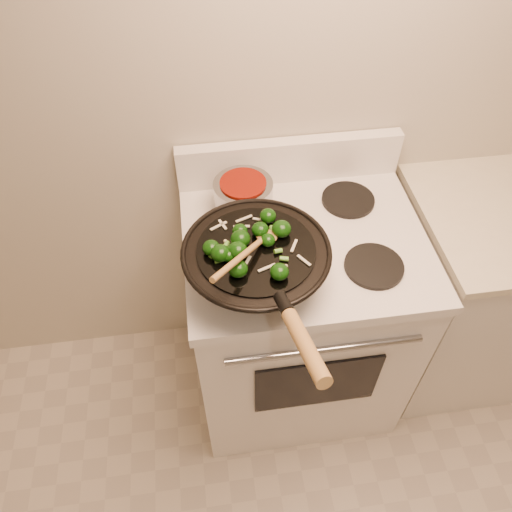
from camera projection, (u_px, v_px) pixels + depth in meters
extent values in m
plane|color=beige|center=(313.00, 74.00, 1.53)|extent=(3.50, 0.00, 3.50)
cube|color=white|center=(296.00, 322.00, 1.95)|extent=(0.76, 0.64, 0.88)
cube|color=white|center=(305.00, 242.00, 1.61)|extent=(0.78, 0.66, 0.04)
cube|color=white|center=(289.00, 160.00, 1.73)|extent=(0.78, 0.05, 0.16)
cylinder|color=#979AA0|center=(324.00, 350.00, 1.48)|extent=(0.60, 0.02, 0.02)
cube|color=black|center=(317.00, 384.00, 1.66)|extent=(0.42, 0.01, 0.28)
cylinder|color=black|center=(256.00, 279.00, 1.47)|extent=(0.18, 0.18, 0.01)
cylinder|color=black|center=(374.00, 266.00, 1.51)|extent=(0.18, 0.18, 0.01)
cylinder|color=black|center=(244.00, 210.00, 1.67)|extent=(0.18, 0.18, 0.01)
cylinder|color=black|center=(348.00, 200.00, 1.70)|extent=(0.18, 0.18, 0.01)
cube|color=white|center=(499.00, 291.00, 2.05)|extent=(0.85, 0.60, 0.88)
torus|color=black|center=(256.00, 250.00, 1.38)|extent=(0.42, 0.42, 0.02)
cylinder|color=black|center=(256.00, 250.00, 1.38)|extent=(0.33, 0.33, 0.01)
cylinder|color=black|center=(284.00, 304.00, 1.18)|extent=(0.04, 0.08, 0.05)
cylinder|color=#A1763F|center=(305.00, 346.00, 1.07)|extent=(0.07, 0.22, 0.09)
ellipsoid|color=black|center=(228.00, 255.00, 1.34)|extent=(0.04, 0.04, 0.03)
cylinder|color=#4E802E|center=(233.00, 257.00, 1.35)|extent=(0.01, 0.02, 0.01)
ellipsoid|color=black|center=(220.00, 253.00, 1.34)|extent=(0.05, 0.05, 0.05)
ellipsoid|color=black|center=(268.00, 216.00, 1.43)|extent=(0.05, 0.05, 0.04)
ellipsoid|color=black|center=(234.00, 251.00, 1.34)|extent=(0.05, 0.05, 0.04)
cylinder|color=#4E802E|center=(239.00, 254.00, 1.35)|extent=(0.02, 0.02, 0.02)
ellipsoid|color=black|center=(240.00, 239.00, 1.37)|extent=(0.06, 0.06, 0.05)
ellipsoid|color=black|center=(260.00, 230.00, 1.40)|extent=(0.05, 0.05, 0.04)
ellipsoid|color=black|center=(240.00, 231.00, 1.40)|extent=(0.04, 0.04, 0.04)
cylinder|color=#4E802E|center=(245.00, 233.00, 1.41)|extent=(0.02, 0.02, 0.01)
ellipsoid|color=black|center=(279.00, 272.00, 1.29)|extent=(0.05, 0.05, 0.04)
ellipsoid|color=black|center=(211.00, 248.00, 1.35)|extent=(0.05, 0.05, 0.04)
ellipsoid|color=black|center=(238.00, 269.00, 1.30)|extent=(0.05, 0.05, 0.04)
cylinder|color=#4E802E|center=(244.00, 272.00, 1.31)|extent=(0.02, 0.02, 0.01)
ellipsoid|color=black|center=(281.00, 229.00, 1.39)|extent=(0.06, 0.06, 0.05)
ellipsoid|color=black|center=(268.00, 240.00, 1.37)|extent=(0.04, 0.04, 0.04)
ellipsoid|color=black|center=(237.00, 251.00, 1.34)|extent=(0.05, 0.05, 0.05)
cylinder|color=#4E802E|center=(244.00, 254.00, 1.35)|extent=(0.02, 0.01, 0.02)
cube|color=beige|center=(246.00, 263.00, 1.34)|extent=(0.03, 0.05, 0.00)
cube|color=beige|center=(263.00, 220.00, 1.44)|extent=(0.06, 0.03, 0.00)
cube|color=beige|center=(294.00, 246.00, 1.38)|extent=(0.03, 0.05, 0.00)
cube|color=beige|center=(304.00, 260.00, 1.34)|extent=(0.03, 0.04, 0.00)
cube|color=beige|center=(264.00, 238.00, 1.40)|extent=(0.03, 0.04, 0.00)
cube|color=beige|center=(239.00, 239.00, 1.39)|extent=(0.03, 0.05, 0.00)
cube|color=beige|center=(242.00, 226.00, 1.43)|extent=(0.05, 0.01, 0.00)
cube|color=beige|center=(244.00, 219.00, 1.45)|extent=(0.05, 0.03, 0.00)
cube|color=beige|center=(223.00, 225.00, 1.43)|extent=(0.02, 0.04, 0.00)
cube|color=beige|center=(219.00, 226.00, 1.43)|extent=(0.05, 0.03, 0.00)
cube|color=beige|center=(267.00, 268.00, 1.33)|extent=(0.05, 0.03, 0.00)
cylinder|color=#5AA033|center=(278.00, 251.00, 1.36)|extent=(0.02, 0.03, 0.02)
cylinder|color=#5AA033|center=(219.00, 260.00, 1.34)|extent=(0.02, 0.03, 0.02)
cylinder|color=#5AA033|center=(272.00, 230.00, 1.41)|extent=(0.02, 0.02, 0.01)
cylinder|color=#5AA033|center=(213.00, 254.00, 1.35)|extent=(0.03, 0.03, 0.02)
cylinder|color=#5AA033|center=(226.00, 245.00, 1.37)|extent=(0.03, 0.03, 0.02)
cylinder|color=#5AA033|center=(284.00, 259.00, 1.34)|extent=(0.03, 0.02, 0.02)
sphere|color=#CABF8E|center=(273.00, 238.00, 1.40)|extent=(0.01, 0.01, 0.01)
sphere|color=#CABF8E|center=(286.00, 266.00, 1.33)|extent=(0.01, 0.01, 0.01)
sphere|color=#CABF8E|center=(225.00, 241.00, 1.39)|extent=(0.01, 0.01, 0.01)
sphere|color=#CABF8E|center=(266.00, 229.00, 1.42)|extent=(0.01, 0.01, 0.01)
ellipsoid|color=#A1763F|center=(266.00, 236.00, 1.39)|extent=(0.08, 0.08, 0.02)
cylinder|color=#A1763F|center=(241.00, 257.00, 1.28)|extent=(0.17, 0.22, 0.11)
cylinder|color=#979AA0|center=(243.00, 196.00, 1.62)|extent=(0.19, 0.19, 0.11)
cylinder|color=#6C0E05|center=(243.00, 183.00, 1.58)|extent=(0.15, 0.15, 0.01)
cylinder|color=black|center=(255.00, 218.00, 1.49)|extent=(0.03, 0.12, 0.02)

